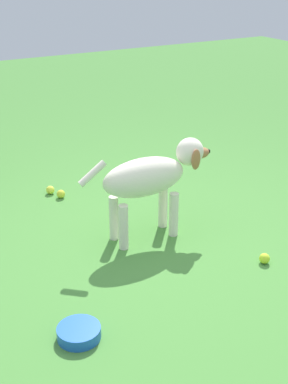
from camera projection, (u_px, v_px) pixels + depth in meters
The scene contains 8 objects.
ground at pixel (161, 253), 3.34m from camera, with size 14.00×14.00×0.00m, color #478438.
dog at pixel (152, 177), 3.38m from camera, with size 0.24×0.96×0.65m.
tennis_ball_0 at pixel (61, 194), 4.08m from camera, with size 0.07×0.07×0.07m, color #CAD535.
tennis_ball_1 at pixel (50, 190), 4.15m from camera, with size 0.07×0.07×0.07m, color #D8E340.
tennis_ball_2 at pixel (264, 258), 3.22m from camera, with size 0.07×0.07×0.07m, color #BFE12F.
tennis_ball_3 at pixel (128, 175), 4.43m from camera, with size 0.07×0.07×0.07m, color #C7E12B.
tennis_ball_4 at pixel (126, 180), 4.33m from camera, with size 0.07×0.07×0.07m, color #CBD839.
water_bowl at pixel (79, 333), 2.60m from camera, with size 0.22×0.22×0.06m, color blue.
Camera 1 is at (2.44, -1.52, 1.75)m, focal length 48.87 mm.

